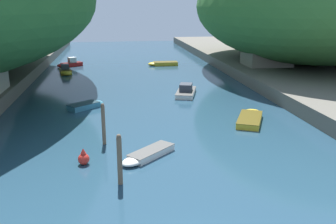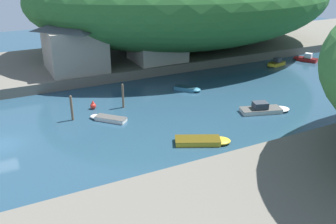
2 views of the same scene
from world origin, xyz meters
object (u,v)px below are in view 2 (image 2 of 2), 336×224
object	(u,v)px
boat_navy_launch	(189,89)
boathouse_shed	(157,44)
boat_moored_right	(305,58)
boat_far_right_bank	(265,109)
boat_far_upstream	(204,141)
waterfront_building	(74,43)
channel_buoy_near	(93,106)
boat_white_cruiser	(107,118)
person_on_quay	(73,71)
boat_near_quay	(276,64)

from	to	relation	value
boat_navy_launch	boathouse_shed	bearing A→B (deg)	-131.86
boat_moored_right	boat_far_right_bank	distance (m)	27.32
boathouse_shed	boat_far_upstream	size ratio (longest dim) A/B	1.48
boathouse_shed	boat_navy_launch	bearing A→B (deg)	-3.91
waterfront_building	boat_far_right_bank	xyz separation A→B (m)	(24.17, 17.32, -5.21)
boathouse_shed	channel_buoy_near	bearing A→B (deg)	-49.39
waterfront_building	boat_moored_right	distance (m)	41.00
boat_white_cruiser	boat_far_upstream	distance (m)	12.43
waterfront_building	person_on_quay	xyz separation A→B (m)	(4.17, -1.43, -3.18)
boat_navy_launch	boat_near_quay	xyz separation A→B (m)	(-4.30, 19.90, 0.16)
boat_moored_right	boat_near_quay	distance (m)	7.11
boat_far_upstream	boat_near_quay	bearing A→B (deg)	151.52
boat_moored_right	boat_white_cruiser	bearing A→B (deg)	164.79
boathouse_shed	boat_far_right_bank	world-z (taller)	boathouse_shed
boat_moored_right	boat_navy_launch	bearing A→B (deg)	161.55
boat_near_quay	boat_far_upstream	world-z (taller)	boat_near_quay
waterfront_building	boat_near_quay	world-z (taller)	waterfront_building
boathouse_shed	boat_navy_launch	xyz separation A→B (m)	(12.33, -0.84, -3.85)
waterfront_building	channel_buoy_near	distance (m)	14.59
boat_far_right_bank	boat_far_upstream	distance (m)	11.70
boathouse_shed	boat_navy_launch	world-z (taller)	boathouse_shed
waterfront_building	boathouse_shed	size ratio (longest dim) A/B	1.11
boat_navy_launch	waterfront_building	bearing A→B (deg)	-83.59
boat_moored_right	channel_buoy_near	bearing A→B (deg)	159.08
boat_navy_launch	person_on_quay	distance (m)	16.87
waterfront_building	person_on_quay	size ratio (longest dim) A/B	5.81
boathouse_shed	boat_near_quay	world-z (taller)	boathouse_shed
boat_white_cruiser	boat_moored_right	bearing A→B (deg)	-30.86
boat_navy_launch	boat_near_quay	world-z (taller)	boat_near_quay
boat_moored_right	boat_near_quay	size ratio (longest dim) A/B	1.11
channel_buoy_near	boat_white_cruiser	bearing A→B (deg)	5.65
boat_far_upstream	boat_moored_right	bearing A→B (deg)	145.53
boathouse_shed	boat_far_right_bank	distance (m)	24.04
boat_far_right_bank	boat_far_upstream	world-z (taller)	boat_far_right_bank
boat_far_right_bank	channel_buoy_near	xyz separation A→B (m)	(-10.60, -18.71, 0.04)
person_on_quay	boathouse_shed	bearing A→B (deg)	32.06
boat_white_cruiser	boat_far_right_bank	xyz separation A→B (m)	(6.47, 18.31, 0.16)
waterfront_building	person_on_quay	bearing A→B (deg)	-18.95
boat_far_right_bank	waterfront_building	bearing A→B (deg)	-127.14
boat_navy_launch	boat_far_upstream	xyz separation A→B (m)	(14.80, -6.54, -0.01)
boat_far_upstream	person_on_quay	size ratio (longest dim) A/B	3.54
boat_navy_launch	boat_far_right_bank	size ratio (longest dim) A/B	0.60
channel_buoy_near	boathouse_shed	bearing A→B (deg)	130.61
boat_far_upstream	channel_buoy_near	xyz separation A→B (m)	(-14.27, -7.61, 0.18)
channel_buoy_near	person_on_quay	world-z (taller)	person_on_quay
waterfront_building	boat_moored_right	bearing A→B (deg)	77.81
boat_far_upstream	person_on_quay	bearing A→B (deg)	-136.43
channel_buoy_near	person_on_quay	size ratio (longest dim) A/B	0.67
boat_far_upstream	channel_buoy_near	bearing A→B (deg)	-126.27
boat_white_cruiser	boat_far_upstream	world-z (taller)	boat_far_upstream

